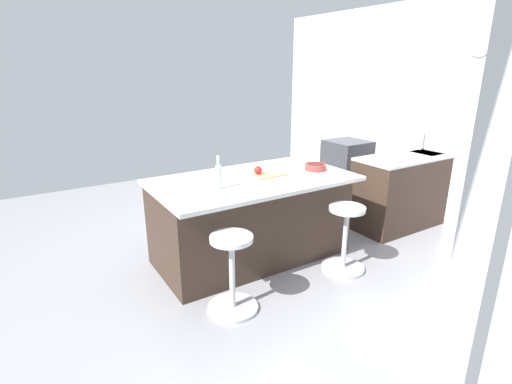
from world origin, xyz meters
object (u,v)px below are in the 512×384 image
cutting_board (268,174)px  water_bottle (219,176)px  apple_red (258,170)px  stool_by_window (345,241)px  stool_middle (232,276)px  kitchen_island (251,217)px  oven_range (346,169)px  fruit_bowl (315,167)px

cutting_board → water_bottle: (0.65, 0.14, 0.11)m
cutting_board → apple_red: size_ratio=4.19×
stool_by_window → water_bottle: (1.11, -0.58, 0.71)m
stool_middle → apple_red: (-0.73, -0.75, 0.65)m
kitchen_island → apple_red: apple_red is taller
cutting_board → oven_range: bearing=-154.8°
stool_middle → fruit_bowl: bearing=-156.2°
kitchen_island → water_bottle: water_bottle is taller
stool_by_window → apple_red: apple_red is taller
oven_range → apple_red: (2.29, 0.99, 0.52)m
stool_middle → cutting_board: size_ratio=1.92×
water_bottle → stool_middle: bearing=71.9°
kitchen_island → stool_middle: kitchen_island is taller
stool_by_window → apple_red: bearing=-52.9°
stool_middle → oven_range: bearing=-150.1°
stool_middle → fruit_bowl: 1.65m
stool_by_window → apple_red: 1.14m
kitchen_island → apple_red: 0.52m
fruit_bowl → stool_by_window: bearing=80.8°
apple_red → fruit_bowl: (-0.67, 0.13, -0.02)m
cutting_board → apple_red: apple_red is taller
cutting_board → kitchen_island: bearing=-11.4°
stool_by_window → fruit_bowl: bearing=-99.2°
kitchen_island → apple_red: (-0.08, 0.01, 0.51)m
oven_range → fruit_bowl: size_ratio=3.86×
kitchen_island → cutting_board: cutting_board is taller
kitchen_island → stool_by_window: 1.00m
apple_red → stool_by_window: bearing=127.1°
kitchen_island → water_bottle: (0.46, 0.18, 0.57)m
oven_range → stool_by_window: bearing=45.3°
stool_middle → cutting_board: bearing=-139.6°
cutting_board → apple_red: 0.12m
stool_middle → kitchen_island: bearing=-130.8°
oven_range → cutting_board: size_ratio=2.50×
apple_red → water_bottle: (0.55, 0.17, 0.06)m
cutting_board → water_bottle: size_ratio=1.15×
kitchen_island → water_bottle: size_ratio=6.60×
stool_middle → apple_red: size_ratio=8.02×
stool_middle → water_bottle: (-0.19, -0.58, 0.71)m
cutting_board → stool_middle: bearing=40.4°
oven_range → stool_middle: size_ratio=1.30×
stool_by_window → water_bottle: size_ratio=2.21×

